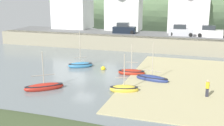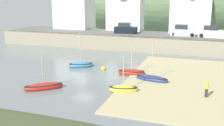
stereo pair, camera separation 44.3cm
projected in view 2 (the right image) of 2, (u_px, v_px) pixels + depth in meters
name	position (u px, v px, depth m)	size (l,w,h in m)	color
ground	(52.00, 109.00, 22.96)	(48.00, 41.00, 0.61)	slate
quay_seawall	(125.00, 42.00, 47.97)	(48.00, 9.40, 2.40)	gray
hillside_backdrop	(180.00, 2.00, 79.46)	(80.00, 44.00, 20.60)	#59734E
waterfront_building_left	(74.00, 6.00, 57.85)	(7.50, 6.13, 8.82)	white
waterfront_building_centre	(125.00, 8.00, 54.45)	(7.12, 4.31, 8.41)	white
waterfront_building_right	(191.00, 10.00, 50.60)	(7.43, 4.61, 8.30)	white
rowboat_small_beached	(132.00, 72.00, 33.36)	(3.39, 1.75, 3.90)	#AA2818
sailboat_blue_trim	(44.00, 87.00, 28.15)	(3.82, 3.40, 4.12)	#A9251B
sailboat_white_hull	(152.00, 79.00, 30.74)	(3.96, 1.92, 4.56)	navy
sailboat_tall_mast	(81.00, 65.00, 36.73)	(3.47, 2.82, 4.97)	teal
fishing_boat_green	(123.00, 89.00, 27.42)	(3.09, 1.93, 4.01)	gold
parked_car_near_slipway	(125.00, 29.00, 50.75)	(4.21, 1.98, 1.95)	black
parked_car_by_wall	(182.00, 31.00, 47.59)	(4.16, 1.85, 1.95)	#B0B0B8
parked_car_end_of_row	(212.00, 32.00, 46.11)	(4.24, 2.06, 1.95)	silver
person_on_slipway	(207.00, 88.00, 25.60)	(0.34, 0.34, 1.62)	#282833
mooring_buoy	(103.00, 68.00, 35.39)	(0.59, 0.59, 0.59)	yellow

